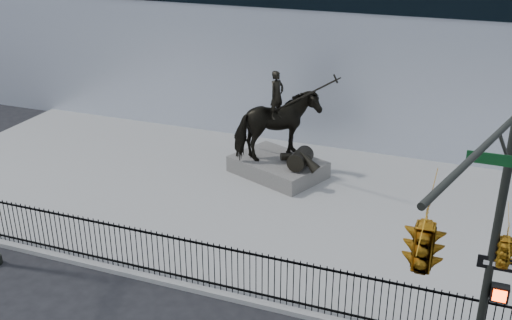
% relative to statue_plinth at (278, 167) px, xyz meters
% --- Properties ---
extents(ground, '(120.00, 120.00, 0.00)m').
position_rel_statue_plinth_xyz_m(ground, '(0.89, -9.33, -0.48)').
color(ground, black).
rests_on(ground, ground).
extents(plaza, '(30.00, 12.00, 0.15)m').
position_rel_statue_plinth_xyz_m(plaza, '(0.89, -2.33, -0.40)').
color(plaza, gray).
rests_on(plaza, ground).
extents(building, '(44.00, 14.00, 9.00)m').
position_rel_statue_plinth_xyz_m(building, '(0.89, 10.67, 4.02)').
color(building, silver).
rests_on(building, ground).
extents(picket_fence, '(22.10, 0.10, 1.50)m').
position_rel_statue_plinth_xyz_m(picket_fence, '(0.89, -8.08, 0.42)').
color(picket_fence, black).
rests_on(picket_fence, plaza).
extents(statue_plinth, '(4.18, 3.58, 0.66)m').
position_rel_statue_plinth_xyz_m(statue_plinth, '(0.00, 0.00, 0.00)').
color(statue_plinth, '#514E4A').
rests_on(statue_plinth, plaza).
extents(equestrian_statue, '(4.20, 3.48, 3.82)m').
position_rel_statue_plinth_xyz_m(equestrian_statue, '(0.06, -0.03, 1.71)').
color(equestrian_statue, black).
rests_on(equestrian_statue, statue_plinth).
extents(traffic_signal_right, '(2.17, 6.86, 7.00)m').
position_rel_statue_plinth_xyz_m(traffic_signal_right, '(7.35, -11.34, 4.37)').
color(traffic_signal_right, black).
rests_on(traffic_signal_right, ground).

